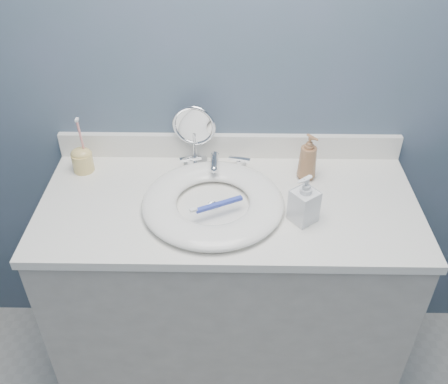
{
  "coord_description": "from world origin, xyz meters",
  "views": [
    {
      "loc": [
        0.0,
        -0.28,
        1.88
      ],
      "look_at": [
        -0.02,
        0.94,
        0.94
      ],
      "focal_mm": 40.0,
      "sensor_mm": 36.0,
      "label": 1
    }
  ],
  "objects_px": {
    "soap_bottle_amber": "(308,157)",
    "toothbrush_holder": "(82,159)",
    "makeup_mirror": "(194,132)",
    "soap_bottle_clear": "(305,199)"
  },
  "relations": [
    {
      "from": "toothbrush_holder",
      "to": "soap_bottle_amber",
      "type": "bearing_deg",
      "value": -2.32
    },
    {
      "from": "soap_bottle_clear",
      "to": "toothbrush_holder",
      "type": "height_order",
      "value": "toothbrush_holder"
    },
    {
      "from": "soap_bottle_clear",
      "to": "toothbrush_holder",
      "type": "xyz_separation_m",
      "value": [
        -0.73,
        0.25,
        -0.03
      ]
    },
    {
      "from": "makeup_mirror",
      "to": "toothbrush_holder",
      "type": "relative_size",
      "value": 1.08
    },
    {
      "from": "soap_bottle_amber",
      "to": "soap_bottle_clear",
      "type": "relative_size",
      "value": 1.04
    },
    {
      "from": "soap_bottle_amber",
      "to": "toothbrush_holder",
      "type": "xyz_separation_m",
      "value": [
        -0.77,
        0.03,
        -0.04
      ]
    },
    {
      "from": "makeup_mirror",
      "to": "toothbrush_holder",
      "type": "distance_m",
      "value": 0.4
    },
    {
      "from": "makeup_mirror",
      "to": "soap_bottle_amber",
      "type": "xyz_separation_m",
      "value": [
        0.38,
        -0.09,
        -0.04
      ]
    },
    {
      "from": "soap_bottle_amber",
      "to": "toothbrush_holder",
      "type": "relative_size",
      "value": 0.8
    },
    {
      "from": "soap_bottle_clear",
      "to": "toothbrush_holder",
      "type": "relative_size",
      "value": 0.77
    }
  ]
}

